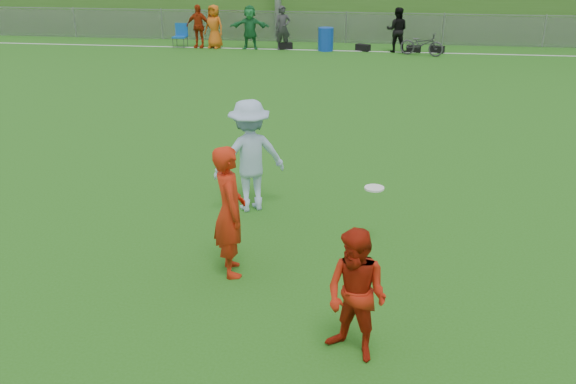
% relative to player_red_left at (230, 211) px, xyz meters
% --- Properties ---
extents(ground, '(120.00, 120.00, 0.00)m').
position_rel_player_red_left_xyz_m(ground, '(0.51, -0.01, -0.90)').
color(ground, '#256214').
rests_on(ground, ground).
extents(sideline_far, '(60.00, 0.10, 0.01)m').
position_rel_player_red_left_xyz_m(sideline_far, '(0.51, 17.99, -0.90)').
color(sideline_far, white).
rests_on(sideline_far, ground).
extents(fence, '(58.00, 0.06, 1.30)m').
position_rel_player_red_left_xyz_m(fence, '(0.51, 19.99, -0.26)').
color(fence, gray).
rests_on(fence, ground).
extents(spectator_row, '(8.85, 0.78, 1.69)m').
position_rel_player_red_left_xyz_m(spectator_row, '(-2.43, 17.99, -0.06)').
color(spectator_row, '#A12A0B').
rests_on(spectator_row, ground).
extents(gear_bags, '(6.55, 0.52, 0.26)m').
position_rel_player_red_left_xyz_m(gear_bags, '(1.73, 18.09, -0.77)').
color(gear_bags, black).
rests_on(gear_bags, ground).
extents(player_red_left, '(0.64, 0.77, 1.81)m').
position_rel_player_red_left_xyz_m(player_red_left, '(0.00, 0.00, 0.00)').
color(player_red_left, red).
rests_on(player_red_left, ground).
extents(player_red_center, '(0.92, 0.87, 1.50)m').
position_rel_player_red_left_xyz_m(player_red_center, '(1.74, -1.65, -0.15)').
color(player_red_center, '#AB1E0B').
rests_on(player_red_center, ground).
extents(player_blue, '(1.39, 1.18, 1.87)m').
position_rel_player_red_left_xyz_m(player_blue, '(-0.15, 2.19, 0.03)').
color(player_blue, '#A2BFE0').
rests_on(player_blue, ground).
extents(frisbee, '(0.29, 0.29, 0.03)m').
position_rel_player_red_left_xyz_m(frisbee, '(1.89, 1.09, 0.00)').
color(frisbee, white).
rests_on(frisbee, ground).
extents(recycling_bin, '(0.74, 0.74, 0.89)m').
position_rel_player_red_left_xyz_m(recycling_bin, '(-0.18, 17.96, -0.46)').
color(recycling_bin, '#0F3AA9').
rests_on(recycling_bin, ground).
extents(camp_chair, '(0.54, 0.55, 0.94)m').
position_rel_player_red_left_xyz_m(camp_chair, '(-6.08, 17.96, -0.63)').
color(camp_chair, '#0F4FA8').
rests_on(camp_chair, ground).
extents(bicycle, '(1.75, 1.05, 0.87)m').
position_rel_player_red_left_xyz_m(bicycle, '(3.51, 17.37, -0.47)').
color(bicycle, '#323235').
rests_on(bicycle, ground).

